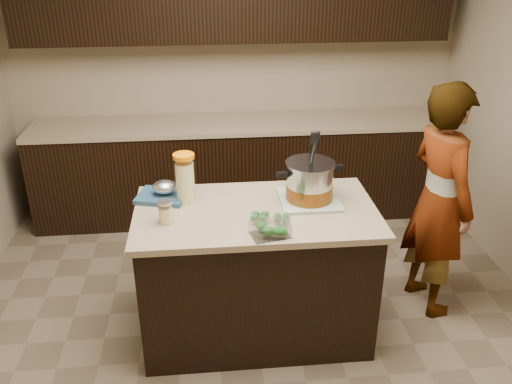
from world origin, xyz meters
TOP-DOWN VIEW (x-y plane):
  - ground_plane at (0.00, 0.00)m, footprint 4.00×4.00m
  - room_shell at (0.00, 0.00)m, footprint 4.04×4.04m
  - back_cabinets at (0.00, 1.74)m, footprint 3.60×0.63m
  - island at (0.00, 0.00)m, footprint 1.46×0.81m
  - dish_towel at (0.34, 0.09)m, footprint 0.36×0.36m
  - stock_pot at (0.34, 0.09)m, footprint 0.43×0.36m
  - lemonade_pitcher at (-0.42, 0.15)m, footprint 0.15×0.15m
  - mason_jar at (-0.53, -0.10)m, footprint 0.12×0.12m
  - broccoli_tub_left at (0.13, -0.17)m, footprint 0.13×0.13m
  - broccoli_tub_right at (0.01, -0.15)m, footprint 0.14×0.14m
  - broccoli_tub_rect at (0.05, -0.31)m, footprint 0.23×0.19m
  - blue_tray at (-0.56, 0.21)m, footprint 0.35×0.30m
  - person at (1.24, 0.19)m, footprint 0.50×0.66m

SIDE VIEW (x-z plane):
  - ground_plane at x=0.00m, z-range 0.00..0.00m
  - island at x=0.00m, z-range 0.00..0.90m
  - person at x=1.24m, z-range 0.00..1.61m
  - dish_towel at x=0.34m, z-range 0.90..0.92m
  - broccoli_tub_left at x=0.13m, z-range 0.90..0.95m
  - broccoli_tub_right at x=0.01m, z-range 0.90..0.95m
  - broccoli_tub_rect at x=0.05m, z-range 0.90..0.97m
  - blue_tray at x=-0.56m, z-range 0.88..0.99m
  - back_cabinets at x=0.00m, z-range -0.22..2.10m
  - mason_jar at x=-0.53m, z-range 0.89..1.04m
  - stock_pot at x=0.34m, z-range 0.80..1.24m
  - lemonade_pitcher at x=-0.42m, z-range 0.89..1.20m
  - room_shell at x=0.00m, z-range 0.35..3.07m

